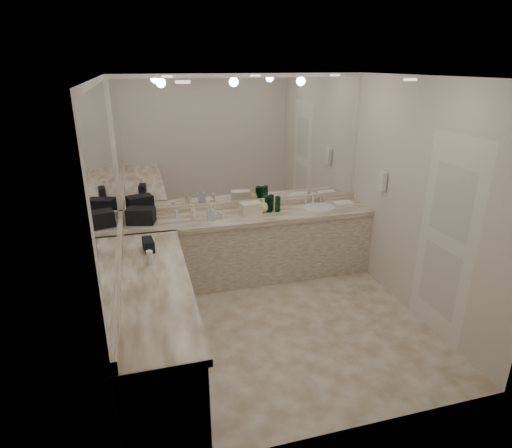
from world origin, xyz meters
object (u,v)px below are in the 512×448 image
object	(u,v)px
wall_phone	(382,181)
hand_towel	(343,204)
soap_bottle_c	(263,205)
black_toiletry_bag	(141,216)
cream_cosmetic_case	(251,208)
soap_bottle_a	(193,212)
soap_bottle_b	(211,213)
sink	(319,208)

from	to	relation	value
wall_phone	hand_towel	distance (m)	0.72
soap_bottle_c	hand_towel	bearing A→B (deg)	-1.21
black_toiletry_bag	hand_towel	bearing A→B (deg)	-0.11
cream_cosmetic_case	hand_towel	size ratio (longest dim) A/B	1.04
cream_cosmetic_case	hand_towel	xyz separation A→B (m)	(1.31, 0.01, -0.05)
black_toiletry_bag	soap_bottle_a	xyz separation A→B (m)	(0.63, -0.02, -0.00)
hand_towel	soap_bottle_b	size ratio (longest dim) A/B	1.26
sink	wall_phone	size ratio (longest dim) A/B	1.83
soap_bottle_a	wall_phone	bearing A→B (deg)	-12.60
sink	wall_phone	bearing A→B (deg)	-39.57
soap_bottle_a	black_toiletry_bag	bearing A→B (deg)	178.47
sink	soap_bottle_b	size ratio (longest dim) A/B	2.20
cream_cosmetic_case	black_toiletry_bag	bearing A→B (deg)	173.28
sink	soap_bottle_c	world-z (taller)	soap_bottle_c
sink	hand_towel	world-z (taller)	hand_towel
soap_bottle_a	cream_cosmetic_case	bearing A→B (deg)	0.04
sink	hand_towel	size ratio (longest dim) A/B	1.75
soap_bottle_b	black_toiletry_bag	bearing A→B (deg)	171.80
hand_towel	soap_bottle_a	distance (m)	2.04
black_toiletry_bag	soap_bottle_b	distance (m)	0.84
wall_phone	black_toiletry_bag	world-z (taller)	wall_phone
black_toiletry_bag	soap_bottle_a	distance (m)	0.63
black_toiletry_bag	cream_cosmetic_case	bearing A→B (deg)	-0.68
soap_bottle_b	soap_bottle_c	size ratio (longest dim) A/B	1.10
cream_cosmetic_case	soap_bottle_a	xyz separation A→B (m)	(-0.74, -0.00, 0.01)
sink	soap_bottle_c	size ratio (longest dim) A/B	2.42
sink	cream_cosmetic_case	world-z (taller)	cream_cosmetic_case
sink	hand_towel	bearing A→B (deg)	3.29
sink	wall_phone	distance (m)	0.91
soap_bottle_a	soap_bottle_c	world-z (taller)	soap_bottle_c
sink	black_toiletry_bag	bearing A→B (deg)	179.35
sink	soap_bottle_c	bearing A→B (deg)	176.63
sink	soap_bottle_c	xyz separation A→B (m)	(-0.76, 0.04, 0.10)
black_toiletry_bag	soap_bottle_a	bearing A→B (deg)	-1.53
soap_bottle_a	soap_bottle_c	distance (m)	0.91
wall_phone	black_toiletry_bag	size ratio (longest dim) A/B	0.75
sink	cream_cosmetic_case	distance (m)	0.94
wall_phone	soap_bottle_b	size ratio (longest dim) A/B	1.20
sink	soap_bottle_a	bearing A→B (deg)	179.68
soap_bottle_b	soap_bottle_c	xyz separation A→B (m)	(0.71, 0.14, -0.01)
soap_bottle_b	wall_phone	bearing A→B (deg)	-11.08
sink	black_toiletry_bag	size ratio (longest dim) A/B	1.37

